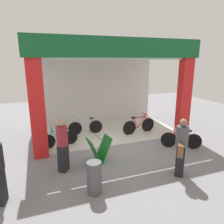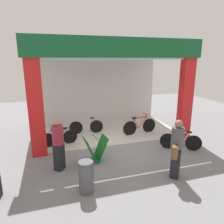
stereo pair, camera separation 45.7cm
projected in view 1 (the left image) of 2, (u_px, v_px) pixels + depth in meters
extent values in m
plane|color=gray|center=(120.00, 145.00, 8.30)|extent=(20.90, 20.90, 0.00)
cube|color=beige|center=(106.00, 131.00, 9.89)|extent=(6.45, 3.50, 0.02)
cube|color=silver|center=(95.00, 91.00, 11.06)|extent=(6.45, 0.12, 3.39)
cube|color=red|center=(37.00, 110.00, 6.88)|extent=(0.50, 0.36, 3.39)
cube|color=red|center=(184.00, 99.00, 8.87)|extent=(0.50, 0.36, 3.39)
cube|color=#14592D|center=(122.00, 47.00, 7.23)|extent=(6.65, 0.20, 0.71)
cube|color=silver|center=(105.00, 59.00, 9.06)|extent=(6.45, 3.50, 0.06)
cylinder|color=black|center=(129.00, 128.00, 9.31)|extent=(0.66, 0.12, 0.66)
cylinder|color=black|center=(148.00, 125.00, 9.75)|extent=(0.66, 0.12, 0.66)
cylinder|color=red|center=(134.00, 128.00, 9.42)|extent=(0.45, 0.09, 0.09)
cylinder|color=red|center=(136.00, 123.00, 9.40)|extent=(0.29, 0.07, 0.50)
cylinder|color=red|center=(142.00, 122.00, 9.54)|extent=(0.41, 0.08, 0.52)
cylinder|color=red|center=(139.00, 117.00, 9.42)|extent=(0.63, 0.11, 0.05)
cylinder|color=red|center=(132.00, 123.00, 9.30)|extent=(0.22, 0.06, 0.44)
cylinder|color=red|center=(146.00, 121.00, 9.65)|extent=(0.20, 0.06, 0.46)
cylinder|color=red|center=(145.00, 115.00, 9.54)|extent=(0.06, 0.04, 0.14)
cylinder|color=red|center=(145.00, 113.00, 9.52)|extent=(0.08, 0.46, 0.03)
cube|color=black|center=(134.00, 118.00, 9.28)|extent=(0.21, 0.12, 0.05)
cylinder|color=black|center=(96.00, 127.00, 9.55)|extent=(0.61, 0.09, 0.61)
cylinder|color=black|center=(75.00, 129.00, 9.30)|extent=(0.61, 0.09, 0.61)
cylinder|color=silver|center=(91.00, 128.00, 9.50)|extent=(0.41, 0.06, 0.08)
cylinder|color=silver|center=(89.00, 124.00, 9.43)|extent=(0.27, 0.05, 0.46)
cylinder|color=silver|center=(83.00, 124.00, 9.35)|extent=(0.37, 0.06, 0.48)
cylinder|color=silver|center=(85.00, 119.00, 9.33)|extent=(0.58, 0.08, 0.05)
cylinder|color=silver|center=(93.00, 123.00, 9.48)|extent=(0.20, 0.05, 0.41)
cylinder|color=silver|center=(77.00, 124.00, 9.28)|extent=(0.18, 0.05, 0.42)
cylinder|color=silver|center=(79.00, 118.00, 9.23)|extent=(0.05, 0.04, 0.13)
cylinder|color=silver|center=(79.00, 117.00, 9.22)|extent=(0.06, 0.42, 0.03)
cube|color=black|center=(91.00, 118.00, 9.40)|extent=(0.19, 0.11, 0.05)
cylinder|color=black|center=(71.00, 138.00, 8.27)|extent=(0.58, 0.13, 0.58)
cylinder|color=black|center=(48.00, 142.00, 7.85)|extent=(0.58, 0.13, 0.58)
cylinder|color=blue|center=(65.00, 139.00, 8.17)|extent=(0.39, 0.09, 0.07)
cylinder|color=blue|center=(63.00, 135.00, 8.09)|extent=(0.25, 0.07, 0.43)
cylinder|color=blue|center=(56.00, 136.00, 7.96)|extent=(0.35, 0.09, 0.45)
cylinder|color=blue|center=(59.00, 131.00, 7.96)|extent=(0.55, 0.12, 0.05)
cylinder|color=blue|center=(68.00, 134.00, 8.17)|extent=(0.19, 0.06, 0.39)
cylinder|color=blue|center=(50.00, 137.00, 7.84)|extent=(0.18, 0.06, 0.40)
cylinder|color=blue|center=(52.00, 130.00, 7.82)|extent=(0.05, 0.04, 0.12)
cylinder|color=blue|center=(52.00, 129.00, 7.81)|extent=(0.09, 0.40, 0.03)
cube|color=black|center=(66.00, 129.00, 8.08)|extent=(0.19, 0.11, 0.04)
cylinder|color=black|center=(194.00, 141.00, 7.86)|extent=(0.54, 0.34, 0.60)
cylinder|color=black|center=(169.00, 140.00, 8.02)|extent=(0.54, 0.34, 0.60)
cylinder|color=white|center=(188.00, 142.00, 7.91)|extent=(0.36, 0.23, 0.08)
cylinder|color=white|center=(186.00, 137.00, 7.87)|extent=(0.24, 0.16, 0.45)
cylinder|color=white|center=(178.00, 136.00, 7.92)|extent=(0.33, 0.21, 0.47)
cylinder|color=white|center=(182.00, 131.00, 7.84)|extent=(0.51, 0.32, 0.05)
cylinder|color=white|center=(191.00, 136.00, 7.83)|extent=(0.19, 0.13, 0.40)
cylinder|color=white|center=(171.00, 135.00, 7.95)|extent=(0.17, 0.12, 0.42)
cylinder|color=white|center=(174.00, 129.00, 7.87)|extent=(0.06, 0.05, 0.12)
cylinder|color=white|center=(175.00, 127.00, 7.86)|extent=(0.24, 0.38, 0.03)
cube|color=black|center=(190.00, 131.00, 7.79)|extent=(0.20, 0.17, 0.05)
cube|color=#197226|center=(94.00, 151.00, 6.81)|extent=(0.45, 0.62, 0.84)
cube|color=#197226|center=(104.00, 149.00, 6.96)|extent=(0.45, 0.62, 0.84)
cylinder|color=olive|center=(99.00, 138.00, 6.78)|extent=(0.09, 0.58, 0.03)
cube|color=black|center=(180.00, 161.00, 6.04)|extent=(0.39, 0.39, 0.92)
cylinder|color=#4C4C51|center=(182.00, 136.00, 5.85)|extent=(0.49, 0.49, 0.60)
sphere|color=#8C664C|center=(183.00, 123.00, 5.75)|extent=(0.22, 0.22, 0.22)
cube|color=brown|center=(181.00, 151.00, 5.64)|extent=(0.28, 0.29, 0.34)
cube|color=black|center=(63.00, 158.00, 6.28)|extent=(0.37, 0.39, 0.84)
cylinder|color=maroon|center=(62.00, 136.00, 6.11)|extent=(0.47, 0.47, 0.59)
sphere|color=tan|center=(61.00, 123.00, 6.01)|extent=(0.22, 0.22, 0.22)
cylinder|color=#4C4C51|center=(94.00, 178.00, 5.22)|extent=(0.38, 0.38, 0.87)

